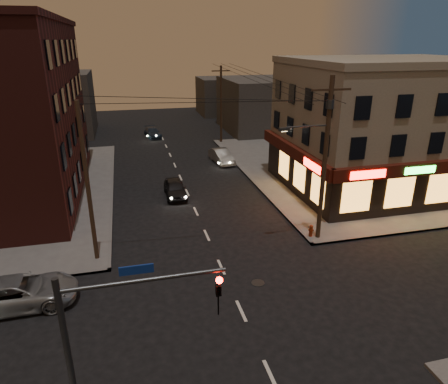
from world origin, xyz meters
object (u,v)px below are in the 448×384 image
object	(u,v)px
sedan_mid	(222,156)
sedan_far	(153,133)
fire_hydrant	(311,230)
suv_cross	(19,293)
sedan_near	(175,188)

from	to	relation	value
sedan_mid	sedan_far	xyz separation A→B (m)	(-5.98, 13.45, -0.10)
sedan_mid	fire_hydrant	world-z (taller)	sedan_mid
suv_cross	sedan_mid	world-z (taller)	suv_cross
sedan_far	fire_hydrant	bearing A→B (deg)	-84.00
suv_cross	sedan_mid	bearing A→B (deg)	-37.20
sedan_mid	fire_hydrant	distance (m)	17.75
sedan_far	sedan_near	bearing A→B (deg)	-97.43
sedan_near	suv_cross	bearing A→B (deg)	-125.66
fire_hydrant	suv_cross	bearing A→B (deg)	-169.58
sedan_near	fire_hydrant	xyz separation A→B (m)	(7.47, -9.42, -0.11)
sedan_near	fire_hydrant	world-z (taller)	sedan_near
sedan_mid	sedan_far	world-z (taller)	sedan_mid
sedan_near	sedan_far	distance (m)	21.72
sedan_far	fire_hydrant	world-z (taller)	sedan_far
sedan_near	sedan_mid	world-z (taller)	sedan_mid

